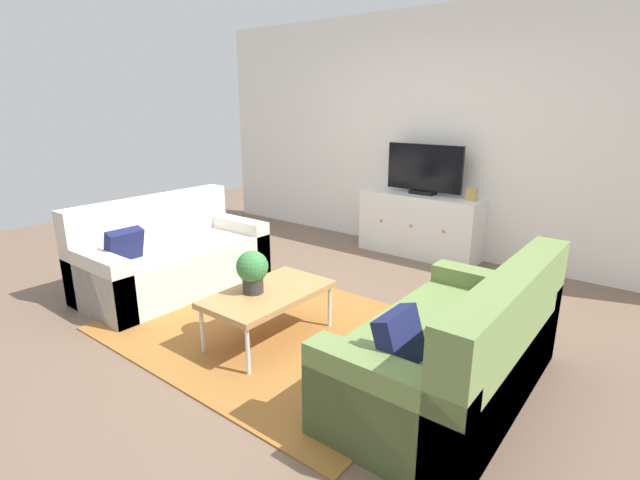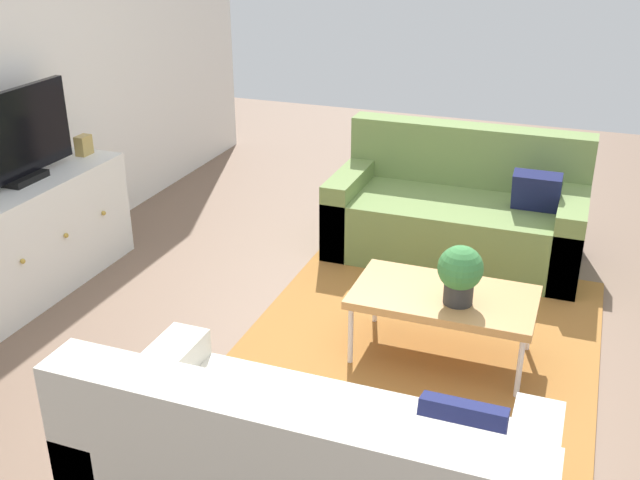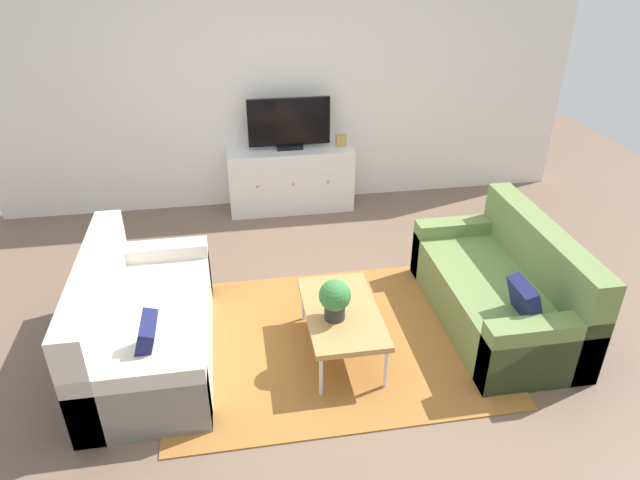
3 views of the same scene
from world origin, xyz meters
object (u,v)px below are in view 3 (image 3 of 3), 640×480
at_px(coffee_table, 342,313).
at_px(mantel_clock, 341,140).
at_px(couch_right_side, 505,291).
at_px(flat_screen_tv, 289,124).
at_px(potted_plant, 335,298).
at_px(tv_console, 291,179).
at_px(couch_left_side, 138,327).

distance_m(coffee_table, mantel_clock, 2.63).
bearing_deg(couch_right_side, flat_screen_tv, 121.31).
relative_size(potted_plant, flat_screen_tv, 0.35).
distance_m(potted_plant, flat_screen_tv, 2.69).
relative_size(coffee_table, potted_plant, 3.05).
distance_m(tv_console, mantel_clock, 0.71).
distance_m(couch_left_side, flat_screen_tv, 2.87).
bearing_deg(tv_console, couch_right_side, -58.47).
xyz_separation_m(couch_left_side, couch_right_side, (2.87, 0.00, 0.00)).
relative_size(couch_right_side, mantel_clock, 12.88).
bearing_deg(tv_console, couch_left_side, -120.82).
bearing_deg(coffee_table, couch_left_side, 173.12).
height_order(tv_console, flat_screen_tv, flat_screen_tv).
bearing_deg(coffee_table, tv_console, 91.60).
height_order(potted_plant, mantel_clock, mantel_clock).
bearing_deg(tv_console, coffee_table, -88.40).
bearing_deg(flat_screen_tv, coffee_table, -88.41).
bearing_deg(coffee_table, couch_right_side, 7.39).
distance_m(potted_plant, tv_console, 2.64).
xyz_separation_m(couch_right_side, potted_plant, (-1.46, -0.26, 0.28)).
bearing_deg(potted_plant, couch_left_side, 169.51).
height_order(coffee_table, mantel_clock, mantel_clock).
bearing_deg(flat_screen_tv, tv_console, -90.00).
xyz_separation_m(couch_left_side, coffee_table, (1.49, -0.18, 0.08)).
height_order(potted_plant, flat_screen_tv, flat_screen_tv).
distance_m(coffee_table, tv_console, 2.55).
bearing_deg(tv_console, mantel_clock, 0.00).
xyz_separation_m(coffee_table, flat_screen_tv, (-0.07, 2.57, 0.63)).
relative_size(couch_left_side, coffee_table, 1.77).
distance_m(couch_left_side, coffee_table, 1.50).
distance_m(couch_right_side, mantel_clock, 2.58).
bearing_deg(potted_plant, coffee_table, 49.62).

